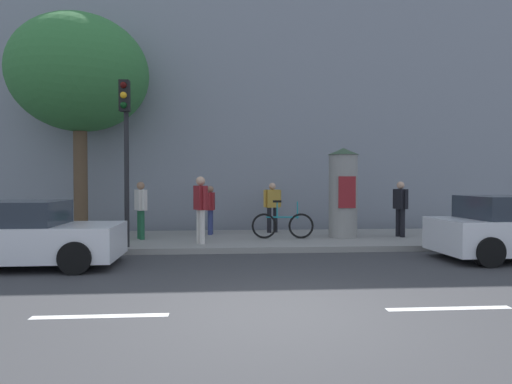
{
  "coord_description": "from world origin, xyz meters",
  "views": [
    {
      "loc": [
        -0.79,
        -6.11,
        1.8
      ],
      "look_at": [
        -0.17,
        2.0,
        1.6
      ],
      "focal_mm": 31.84,
      "sensor_mm": 36.0,
      "label": 1
    }
  ],
  "objects_px": {
    "poster_column": "(343,192)",
    "street_tree": "(80,74)",
    "traffic_light": "(125,135)",
    "pedestrian_with_bag": "(400,205)",
    "pedestrian_in_red_top": "(141,205)",
    "pedestrian_with_backpack": "(201,204)",
    "parked_car_dark": "(9,235)",
    "bicycle_leaning": "(283,225)",
    "pedestrian_in_dark_shirt": "(210,206)",
    "pedestrian_in_light_jacket": "(272,203)"
  },
  "relations": [
    {
      "from": "poster_column",
      "to": "pedestrian_in_red_top",
      "type": "bearing_deg",
      "value": -179.62
    },
    {
      "from": "street_tree",
      "to": "parked_car_dark",
      "type": "bearing_deg",
      "value": -91.45
    },
    {
      "from": "bicycle_leaning",
      "to": "parked_car_dark",
      "type": "distance_m",
      "value": 6.86
    },
    {
      "from": "pedestrian_with_backpack",
      "to": "parked_car_dark",
      "type": "bearing_deg",
      "value": -150.12
    },
    {
      "from": "traffic_light",
      "to": "pedestrian_with_bag",
      "type": "height_order",
      "value": "traffic_light"
    },
    {
      "from": "street_tree",
      "to": "pedestrian_with_backpack",
      "type": "relative_size",
      "value": 3.77
    },
    {
      "from": "parked_car_dark",
      "to": "traffic_light",
      "type": "bearing_deg",
      "value": 38.59
    },
    {
      "from": "traffic_light",
      "to": "pedestrian_in_light_jacket",
      "type": "bearing_deg",
      "value": 36.79
    },
    {
      "from": "poster_column",
      "to": "street_tree",
      "type": "relative_size",
      "value": 0.39
    },
    {
      "from": "pedestrian_with_bag",
      "to": "poster_column",
      "type": "bearing_deg",
      "value": 177.56
    },
    {
      "from": "traffic_light",
      "to": "pedestrian_with_backpack",
      "type": "distance_m",
      "value": 2.56
    },
    {
      "from": "pedestrian_in_light_jacket",
      "to": "parked_car_dark",
      "type": "bearing_deg",
      "value": -142.59
    },
    {
      "from": "pedestrian_in_light_jacket",
      "to": "pedestrian_with_backpack",
      "type": "relative_size",
      "value": 0.9
    },
    {
      "from": "bicycle_leaning",
      "to": "parked_car_dark",
      "type": "height_order",
      "value": "parked_car_dark"
    },
    {
      "from": "traffic_light",
      "to": "pedestrian_in_red_top",
      "type": "xyz_separation_m",
      "value": [
        0.08,
        1.62,
        -1.8
      ]
    },
    {
      "from": "poster_column",
      "to": "pedestrian_with_backpack",
      "type": "distance_m",
      "value": 4.24
    },
    {
      "from": "pedestrian_in_red_top",
      "to": "bicycle_leaning",
      "type": "height_order",
      "value": "pedestrian_in_red_top"
    },
    {
      "from": "pedestrian_with_bag",
      "to": "pedestrian_in_red_top",
      "type": "xyz_separation_m",
      "value": [
        -7.52,
        0.03,
        0.02
      ]
    },
    {
      "from": "pedestrian_with_backpack",
      "to": "traffic_light",
      "type": "bearing_deg",
      "value": -162.23
    },
    {
      "from": "pedestrian_with_bag",
      "to": "pedestrian_in_dark_shirt",
      "type": "relative_size",
      "value": 1.09
    },
    {
      "from": "traffic_light",
      "to": "street_tree",
      "type": "height_order",
      "value": "street_tree"
    },
    {
      "from": "parked_car_dark",
      "to": "pedestrian_in_red_top",
      "type": "bearing_deg",
      "value": 56.91
    },
    {
      "from": "bicycle_leaning",
      "to": "pedestrian_in_dark_shirt",
      "type": "bearing_deg",
      "value": 150.91
    },
    {
      "from": "pedestrian_in_light_jacket",
      "to": "pedestrian_in_red_top",
      "type": "xyz_separation_m",
      "value": [
        -3.88,
        -1.34,
        0.03
      ]
    },
    {
      "from": "pedestrian_with_backpack",
      "to": "pedestrian_in_red_top",
      "type": "height_order",
      "value": "pedestrian_with_backpack"
    },
    {
      "from": "pedestrian_in_light_jacket",
      "to": "pedestrian_in_red_top",
      "type": "bearing_deg",
      "value": -161.0
    },
    {
      "from": "pedestrian_with_bag",
      "to": "pedestrian_in_light_jacket",
      "type": "bearing_deg",
      "value": 159.33
    },
    {
      "from": "pedestrian_in_light_jacket",
      "to": "pedestrian_with_backpack",
      "type": "height_order",
      "value": "pedestrian_with_backpack"
    },
    {
      "from": "pedestrian_in_red_top",
      "to": "traffic_light",
      "type": "bearing_deg",
      "value": -92.67
    },
    {
      "from": "traffic_light",
      "to": "pedestrian_with_backpack",
      "type": "bearing_deg",
      "value": 17.77
    },
    {
      "from": "pedestrian_in_dark_shirt",
      "to": "bicycle_leaning",
      "type": "relative_size",
      "value": 0.84
    },
    {
      "from": "pedestrian_in_light_jacket",
      "to": "bicycle_leaning",
      "type": "xyz_separation_m",
      "value": [
        0.12,
        -1.51,
        -0.54
      ]
    },
    {
      "from": "traffic_light",
      "to": "street_tree",
      "type": "xyz_separation_m",
      "value": [
        -1.93,
        2.83,
        2.11
      ]
    },
    {
      "from": "traffic_light",
      "to": "bicycle_leaning",
      "type": "distance_m",
      "value": 4.94
    },
    {
      "from": "street_tree",
      "to": "parked_car_dark",
      "type": "relative_size",
      "value": 1.52
    },
    {
      "from": "traffic_light",
      "to": "poster_column",
      "type": "distance_m",
      "value": 6.29
    },
    {
      "from": "bicycle_leaning",
      "to": "pedestrian_with_backpack",
      "type": "bearing_deg",
      "value": -159.11
    },
    {
      "from": "pedestrian_with_backpack",
      "to": "poster_column",
      "type": "bearing_deg",
      "value": 14.86
    },
    {
      "from": "pedestrian_in_dark_shirt",
      "to": "pedestrian_in_light_jacket",
      "type": "bearing_deg",
      "value": 9.85
    },
    {
      "from": "traffic_light",
      "to": "pedestrian_in_dark_shirt",
      "type": "relative_size",
      "value": 2.74
    },
    {
      "from": "poster_column",
      "to": "pedestrian_with_bag",
      "type": "xyz_separation_m",
      "value": [
        1.7,
        -0.07,
        -0.38
      ]
    },
    {
      "from": "pedestrian_in_light_jacket",
      "to": "parked_car_dark",
      "type": "relative_size",
      "value": 0.36
    },
    {
      "from": "street_tree",
      "to": "pedestrian_with_bag",
      "type": "bearing_deg",
      "value": -7.43
    },
    {
      "from": "street_tree",
      "to": "pedestrian_in_red_top",
      "type": "xyz_separation_m",
      "value": [
        2.01,
        -1.21,
        -3.91
      ]
    },
    {
      "from": "pedestrian_with_backpack",
      "to": "pedestrian_in_red_top",
      "type": "xyz_separation_m",
      "value": [
        -1.72,
        1.05,
        -0.07
      ]
    },
    {
      "from": "poster_column",
      "to": "bicycle_leaning",
      "type": "relative_size",
      "value": 1.47
    },
    {
      "from": "poster_column",
      "to": "pedestrian_with_backpack",
      "type": "relative_size",
      "value": 1.48
    },
    {
      "from": "pedestrian_in_dark_shirt",
      "to": "parked_car_dark",
      "type": "relative_size",
      "value": 0.34
    },
    {
      "from": "poster_column",
      "to": "pedestrian_in_dark_shirt",
      "type": "xyz_separation_m",
      "value": [
        -3.91,
        0.95,
        -0.44
      ]
    },
    {
      "from": "pedestrian_with_backpack",
      "to": "pedestrian_in_red_top",
      "type": "bearing_deg",
      "value": 148.72
    }
  ]
}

